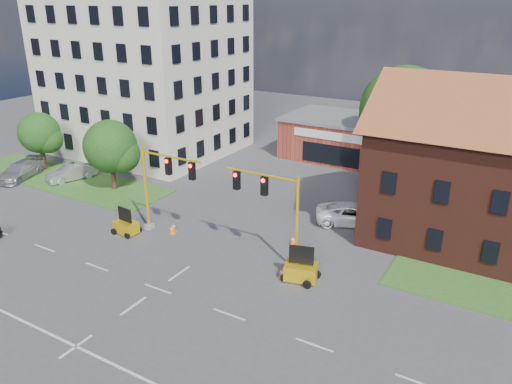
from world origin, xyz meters
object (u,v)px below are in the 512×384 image
signal_mast_west (163,182)px  signal_mast_east (273,207)px  trailer_west (126,226)px  trailer_east (301,270)px  pickup_white (354,214)px

signal_mast_west → signal_mast_east: 8.71m
signal_mast_west → signal_mast_east: size_ratio=1.00×
signal_mast_west → trailer_west: signal_mast_west is taller
signal_mast_west → trailer_east: signal_mast_west is taller
signal_mast_west → signal_mast_east: (8.71, 0.00, 0.00)m
signal_mast_west → trailer_east: size_ratio=2.84×
trailer_west → trailer_east: trailer_east is taller
pickup_white → trailer_west: bearing=103.4°
signal_mast_west → trailer_east: bearing=-4.4°
trailer_west → pickup_white: size_ratio=0.34×
trailer_west → trailer_east: bearing=9.5°
signal_mast_east → trailer_east: bearing=-19.5°
trailer_west → pickup_white: bearing=43.0°
trailer_east → trailer_west: bearing=167.1°
signal_mast_west → trailer_east: (11.14, -0.86, -3.24)m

